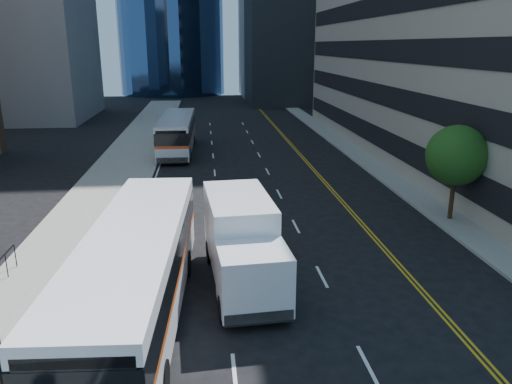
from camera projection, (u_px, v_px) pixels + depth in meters
ground at (321, 301)px, 18.71m from camera, size 160.00×160.00×0.00m
sidewalk_west at (129, 159)px, 41.49m from camera, size 5.00×90.00×0.15m
sidewalk_east at (357, 154)px, 43.42m from camera, size 2.00×90.00×0.15m
street_tree at (457, 156)px, 26.20m from camera, size 3.20×3.20×5.10m
bus_front at (136, 273)px, 16.79m from camera, size 3.63×13.36×3.41m
bus_rear at (177, 132)px, 44.42m from camera, size 2.97×12.30×3.16m
box_truck at (242, 242)px, 19.56m from camera, size 2.96×7.28×3.40m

